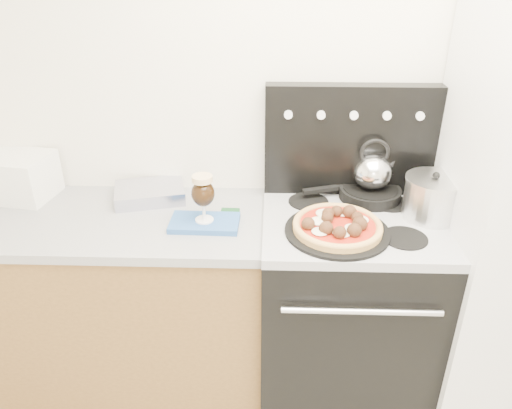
{
  "coord_description": "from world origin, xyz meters",
  "views": [
    {
      "loc": [
        -0.27,
        -0.67,
        1.95
      ],
      "look_at": [
        -0.33,
        1.05,
        1.05
      ],
      "focal_mm": 35.0,
      "sensor_mm": 36.0,
      "label": 1
    }
  ],
  "objects_px": {
    "beer_glass": "(203,198)",
    "pizza_pan": "(337,231)",
    "stove_body": "(344,309)",
    "skillet": "(370,193)",
    "toaster_oven": "(16,176)",
    "stock_pot": "(432,199)",
    "tea_kettle": "(373,168)",
    "base_cabinet": "(111,302)",
    "oven_mitt": "(205,223)",
    "pizza": "(338,224)"
  },
  "relations": [
    {
      "from": "skillet",
      "to": "oven_mitt",
      "type": "bearing_deg",
      "value": -161.76
    },
    {
      "from": "stock_pot",
      "to": "toaster_oven",
      "type": "bearing_deg",
      "value": 174.65
    },
    {
      "from": "base_cabinet",
      "to": "beer_glass",
      "type": "distance_m",
      "value": 0.77
    },
    {
      "from": "stove_body",
      "to": "beer_glass",
      "type": "bearing_deg",
      "value": -176.41
    },
    {
      "from": "oven_mitt",
      "to": "pizza_pan",
      "type": "distance_m",
      "value": 0.55
    },
    {
      "from": "base_cabinet",
      "to": "skillet",
      "type": "relative_size",
      "value": 5.22
    },
    {
      "from": "beer_glass",
      "to": "pizza_pan",
      "type": "distance_m",
      "value": 0.56
    },
    {
      "from": "stove_body",
      "to": "toaster_oven",
      "type": "relative_size",
      "value": 2.73
    },
    {
      "from": "oven_mitt",
      "to": "skillet",
      "type": "relative_size",
      "value": 1.03
    },
    {
      "from": "beer_glass",
      "to": "stock_pot",
      "type": "xyz_separation_m",
      "value": [
        0.95,
        0.08,
        -0.02
      ]
    },
    {
      "from": "toaster_oven",
      "to": "pizza",
      "type": "distance_m",
      "value": 1.48
    },
    {
      "from": "beer_glass",
      "to": "pizza_pan",
      "type": "height_order",
      "value": "beer_glass"
    },
    {
      "from": "stove_body",
      "to": "tea_kettle",
      "type": "relative_size",
      "value": 4.47
    },
    {
      "from": "skillet",
      "to": "stove_body",
      "type": "bearing_deg",
      "value": -116.66
    },
    {
      "from": "beer_glass",
      "to": "pizza_pan",
      "type": "xyz_separation_m",
      "value": [
        0.54,
        -0.07,
        -0.1
      ]
    },
    {
      "from": "pizza",
      "to": "tea_kettle",
      "type": "xyz_separation_m",
      "value": [
        0.18,
        0.31,
        0.11
      ]
    },
    {
      "from": "stove_body",
      "to": "skillet",
      "type": "xyz_separation_m",
      "value": [
        0.1,
        0.2,
        0.5
      ]
    },
    {
      "from": "oven_mitt",
      "to": "stock_pot",
      "type": "bearing_deg",
      "value": 4.54
    },
    {
      "from": "pizza",
      "to": "toaster_oven",
      "type": "bearing_deg",
      "value": 167.4
    },
    {
      "from": "beer_glass",
      "to": "skillet",
      "type": "distance_m",
      "value": 0.77
    },
    {
      "from": "oven_mitt",
      "to": "beer_glass",
      "type": "relative_size",
      "value": 1.37
    },
    {
      "from": "base_cabinet",
      "to": "oven_mitt",
      "type": "relative_size",
      "value": 5.05
    },
    {
      "from": "toaster_oven",
      "to": "pizza_pan",
      "type": "xyz_separation_m",
      "value": [
        1.44,
        -0.32,
        -0.07
      ]
    },
    {
      "from": "tea_kettle",
      "to": "stock_pot",
      "type": "xyz_separation_m",
      "value": [
        0.22,
        -0.16,
        -0.06
      ]
    },
    {
      "from": "skillet",
      "to": "tea_kettle",
      "type": "distance_m",
      "value": 0.12
    },
    {
      "from": "oven_mitt",
      "to": "stock_pot",
      "type": "height_order",
      "value": "stock_pot"
    },
    {
      "from": "pizza_pan",
      "to": "tea_kettle",
      "type": "relative_size",
      "value": 2.14
    },
    {
      "from": "base_cabinet",
      "to": "stove_body",
      "type": "relative_size",
      "value": 1.65
    },
    {
      "from": "base_cabinet",
      "to": "skillet",
      "type": "height_order",
      "value": "skillet"
    },
    {
      "from": "toaster_oven",
      "to": "pizza_pan",
      "type": "relative_size",
      "value": 0.77
    },
    {
      "from": "pizza_pan",
      "to": "stock_pot",
      "type": "distance_m",
      "value": 0.44
    },
    {
      "from": "toaster_oven",
      "to": "skillet",
      "type": "height_order",
      "value": "toaster_oven"
    },
    {
      "from": "pizza",
      "to": "stock_pot",
      "type": "relative_size",
      "value": 1.54
    },
    {
      "from": "pizza_pan",
      "to": "toaster_oven",
      "type": "bearing_deg",
      "value": 167.4
    },
    {
      "from": "oven_mitt",
      "to": "beer_glass",
      "type": "bearing_deg",
      "value": 0.0
    },
    {
      "from": "tea_kettle",
      "to": "oven_mitt",
      "type": "bearing_deg",
      "value": 178.74
    },
    {
      "from": "base_cabinet",
      "to": "beer_glass",
      "type": "xyz_separation_m",
      "value": [
        0.48,
        -0.06,
        0.6
      ]
    },
    {
      "from": "oven_mitt",
      "to": "toaster_oven",
      "type": "bearing_deg",
      "value": 164.55
    },
    {
      "from": "toaster_oven",
      "to": "beer_glass",
      "type": "relative_size",
      "value": 1.54
    },
    {
      "from": "base_cabinet",
      "to": "toaster_oven",
      "type": "xyz_separation_m",
      "value": [
        -0.42,
        0.18,
        0.57
      ]
    },
    {
      "from": "toaster_oven",
      "to": "beer_glass",
      "type": "xyz_separation_m",
      "value": [
        0.9,
        -0.25,
        0.03
      ]
    },
    {
      "from": "pizza_pan",
      "to": "tea_kettle",
      "type": "xyz_separation_m",
      "value": [
        0.18,
        0.31,
        0.14
      ]
    },
    {
      "from": "stove_body",
      "to": "beer_glass",
      "type": "height_order",
      "value": "beer_glass"
    },
    {
      "from": "base_cabinet",
      "to": "stock_pot",
      "type": "bearing_deg",
      "value": 0.45
    },
    {
      "from": "stove_body",
      "to": "pizza_pan",
      "type": "bearing_deg",
      "value": -125.84
    },
    {
      "from": "pizza_pan",
      "to": "pizza",
      "type": "distance_m",
      "value": 0.03
    },
    {
      "from": "oven_mitt",
      "to": "stock_pot",
      "type": "distance_m",
      "value": 0.96
    },
    {
      "from": "stock_pot",
      "to": "tea_kettle",
      "type": "bearing_deg",
      "value": 143.91
    },
    {
      "from": "pizza",
      "to": "skillet",
      "type": "relative_size",
      "value": 1.28
    },
    {
      "from": "oven_mitt",
      "to": "tea_kettle",
      "type": "relative_size",
      "value": 1.46
    }
  ]
}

